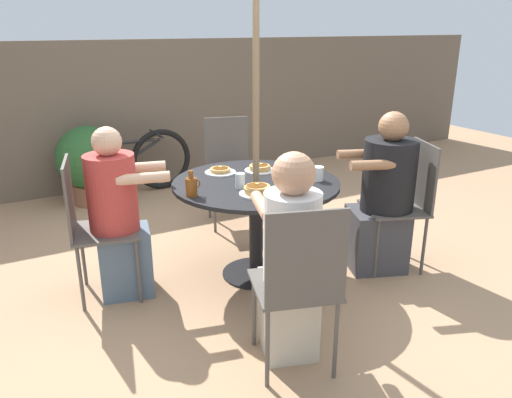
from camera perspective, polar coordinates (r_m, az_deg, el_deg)
The scene contains 20 objects.
ground_plane at distance 3.80m, azimuth 0.00°, elevation -8.53°, with size 12.00×12.00×0.00m, color tan.
back_fence at distance 5.91m, azimuth -12.48°, elevation 9.50°, with size 10.00×0.06×1.62m, color brown.
patio_table at distance 3.56m, azimuth 0.00°, elevation 0.16°, with size 1.18×1.18×0.73m.
umbrella_pole at distance 3.44m, azimuth 0.00°, elevation 7.03°, with size 0.05×0.05×2.09m, color #846B4C.
patio_chair_north at distance 3.89m, azimuth 16.81°, elevation 0.15°, with size 0.55×0.55×0.97m.
diner_north at distance 3.82m, azimuth 14.32°, elevation -0.15°, with size 0.59×0.53×1.20m.
patio_chair_east at distance 4.64m, azimuth -3.11°, elevation 4.03°, with size 0.53×0.53×0.97m.
patio_chair_south at distance 3.46m, azimuth -18.39°, elevation -2.38°, with size 0.51×0.51×0.97m.
diner_south at distance 3.46m, azimuth -15.42°, elevation -2.32°, with size 0.56×0.42×1.17m.
patio_chair_west at distance 2.57m, azimuth 4.95°, elevation -9.20°, with size 0.54×0.54×0.97m.
diner_west at distance 2.72m, azimuth 3.93°, elevation -7.34°, with size 0.43×0.54×1.18m.
pancake_plate_a at distance 3.24m, azimuth 0.14°, elevation 0.99°, with size 0.23×0.23×0.07m.
pancake_plate_b at distance 3.52m, azimuth 3.94°, elevation 2.40°, with size 0.23×0.23×0.06m.
pancake_plate_c at distance 3.76m, azimuth 0.44°, elevation 3.51°, with size 0.23×0.23×0.06m.
pancake_plate_d at distance 3.73m, azimuth -4.11°, elevation 3.22°, with size 0.23×0.23×0.05m.
syrup_bottle at distance 3.23m, azimuth -7.37°, elevation 1.46°, with size 0.10×0.08×0.17m.
coffee_cup at distance 3.55m, azimuth 7.09°, elevation 2.90°, with size 0.08×0.08×0.10m.
drinking_glass_a at distance 3.36m, azimuth -1.82°, elevation 2.10°, with size 0.07×0.07×0.10m, color silver.
bicycle at distance 5.62m, azimuth -14.38°, elevation 4.04°, with size 1.43×0.44×0.70m.
potted_shrub at distance 5.40m, azimuth -18.58°, elevation 4.13°, with size 0.65×0.65×0.81m.
Camera 1 is at (-1.60, -2.96, 1.78)m, focal length 35.00 mm.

